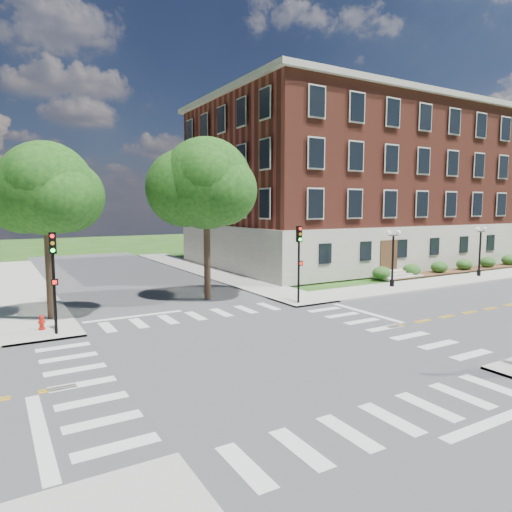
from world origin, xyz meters
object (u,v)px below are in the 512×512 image
twin_lamp_west (393,255)px  fire_hydrant (42,323)px  traffic_signal_nw (53,270)px  twin_lamp_east (480,248)px  traffic_signal_ne (299,254)px

twin_lamp_west → fire_hydrant: (-24.00, -0.06, -2.06)m
traffic_signal_nw → twin_lamp_east: 34.00m
traffic_signal_nw → twin_lamp_east: (33.97, 1.14, -0.66)m
twin_lamp_east → fire_hydrant: (-34.49, 0.00, -2.06)m
traffic_signal_ne → twin_lamp_west: 9.60m
traffic_signal_ne → fire_hydrant: 14.80m
traffic_signal_ne → traffic_signal_nw: (-13.98, 0.03, 0.00)m
twin_lamp_west → fire_hydrant: 24.08m
twin_lamp_west → fire_hydrant: size_ratio=5.64×
fire_hydrant → traffic_signal_nw: bearing=-65.6°
traffic_signal_ne → fire_hydrant: size_ratio=6.40×
traffic_signal_nw → twin_lamp_west: bearing=2.9°
twin_lamp_east → fire_hydrant: 34.55m
twin_lamp_east → traffic_signal_ne: bearing=-176.6°
traffic_signal_ne → twin_lamp_west: size_ratio=1.13×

